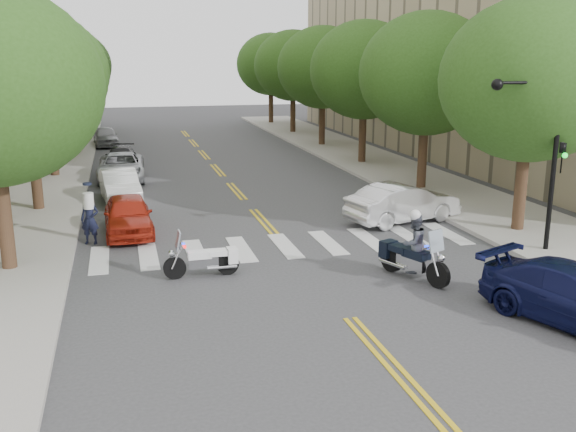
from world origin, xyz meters
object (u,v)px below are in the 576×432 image
object	(u,v)px
officer_standing	(90,219)
convertible	(403,203)
motorcycle_parked	(208,260)
motorcycle_police	(412,248)

from	to	relation	value
officer_standing	convertible	distance (m)	11.81
officer_standing	convertible	xyz separation A→B (m)	(11.81, 0.00, -0.10)
officer_standing	convertible	bearing A→B (deg)	18.31
motorcycle_parked	convertible	size ratio (longest dim) A/B	0.48
motorcycle_police	motorcycle_parked	bearing A→B (deg)	-38.88
motorcycle_police	officer_standing	world-z (taller)	motorcycle_police
motorcycle_police	convertible	size ratio (longest dim) A/B	0.52
motorcycle_parked	convertible	xyz separation A→B (m)	(8.31, 4.42, 0.27)
convertible	motorcycle_police	bearing A→B (deg)	142.56
motorcycle_parked	officer_standing	world-z (taller)	officer_standing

